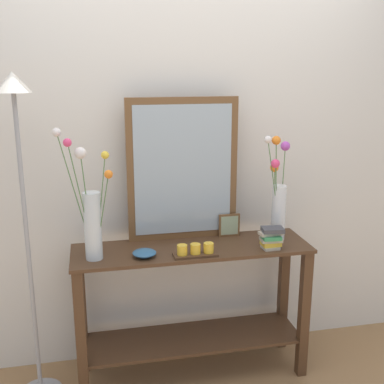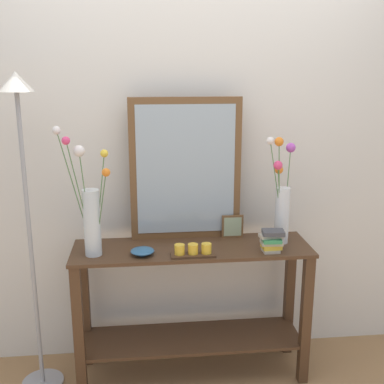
{
  "view_description": "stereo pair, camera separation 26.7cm",
  "coord_description": "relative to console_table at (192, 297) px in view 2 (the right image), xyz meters",
  "views": [
    {
      "loc": [
        -0.54,
        -2.53,
        1.83
      ],
      "look_at": [
        0.0,
        0.0,
        1.15
      ],
      "focal_mm": 44.97,
      "sensor_mm": 36.0,
      "label": 1
    },
    {
      "loc": [
        -0.28,
        -2.58,
        1.83
      ],
      "look_at": [
        0.0,
        0.0,
        1.15
      ],
      "focal_mm": 44.97,
      "sensor_mm": 36.0,
      "label": 2
    }
  ],
  "objects": [
    {
      "name": "ground_plane",
      "position": [
        0.0,
        0.0,
        -0.51
      ],
      "size": [
        7.0,
        6.0,
        0.02
      ],
      "primitive_type": "cube",
      "color": "#997047"
    },
    {
      "name": "wall_back",
      "position": [
        0.0,
        0.32,
        0.85
      ],
      "size": [
        6.4,
        0.08,
        2.7
      ],
      "primitive_type": "cube",
      "color": "silver",
      "rests_on": "ground"
    },
    {
      "name": "console_table",
      "position": [
        0.0,
        0.0,
        0.0
      ],
      "size": [
        1.37,
        0.39,
        0.82
      ],
      "color": "#472D1C",
      "rests_on": "ground"
    },
    {
      "name": "mirror_leaning",
      "position": [
        -0.02,
        0.17,
        0.74
      ],
      "size": [
        0.65,
        0.03,
        0.84
      ],
      "color": "brown",
      "rests_on": "console_table"
    },
    {
      "name": "tall_vase_left",
      "position": [
        -0.56,
        -0.06,
        0.56
      ],
      "size": [
        0.29,
        0.14,
        0.71
      ],
      "color": "silver",
      "rests_on": "console_table"
    },
    {
      "name": "vase_right",
      "position": [
        0.53,
        0.03,
        0.56
      ],
      "size": [
        0.2,
        0.18,
        0.63
      ],
      "color": "silver",
      "rests_on": "console_table"
    },
    {
      "name": "candle_tray",
      "position": [
        -0.01,
        -0.13,
        0.34
      ],
      "size": [
        0.24,
        0.09,
        0.07
      ],
      "color": "#472D1C",
      "rests_on": "console_table"
    },
    {
      "name": "picture_frame_small",
      "position": [
        0.26,
        0.13,
        0.39
      ],
      "size": [
        0.13,
        0.01,
        0.14
      ],
      "color": "brown",
      "rests_on": "console_table"
    },
    {
      "name": "decorative_bowl",
      "position": [
        -0.28,
        -0.09,
        0.34
      ],
      "size": [
        0.13,
        0.13,
        0.04
      ],
      "color": "#2D5B84",
      "rests_on": "console_table"
    },
    {
      "name": "book_stack",
      "position": [
        0.44,
        -0.11,
        0.38
      ],
      "size": [
        0.14,
        0.11,
        0.12
      ],
      "color": "#B2A893",
      "rests_on": "console_table"
    },
    {
      "name": "floor_lamp",
      "position": [
        -0.89,
        -0.03,
        0.71
      ],
      "size": [
        0.24,
        0.24,
        1.8
      ],
      "color": "#9E9EA3",
      "rests_on": "ground"
    }
  ]
}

